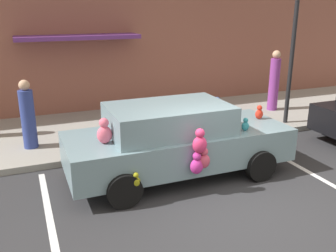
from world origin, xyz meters
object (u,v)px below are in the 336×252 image
object	(u,v)px
street_lamp_post	(293,44)
pedestrian_walking_past	(28,116)
plush_covered_car	(177,139)
pedestrian_by_lamp	(274,82)
teddy_bear_on_sidewalk	(205,122)

from	to	relation	value
street_lamp_post	pedestrian_walking_past	distance (m)	7.24
pedestrian_walking_past	plush_covered_car	bearing A→B (deg)	-41.56
pedestrian_by_lamp	street_lamp_post	bearing A→B (deg)	-111.51
pedestrian_walking_past	pedestrian_by_lamp	size ratio (longest dim) A/B	0.85
plush_covered_car	pedestrian_by_lamp	bearing A→B (deg)	33.10
teddy_bear_on_sidewalk	street_lamp_post	bearing A→B (deg)	-1.07
plush_covered_car	teddy_bear_on_sidewalk	xyz separation A→B (m)	(1.63, 1.85, -0.35)
plush_covered_car	street_lamp_post	xyz separation A→B (m)	(4.28, 1.80, 1.64)
teddy_bear_on_sidewalk	pedestrian_by_lamp	size ratio (longest dim) A/B	0.34
street_lamp_post	pedestrian_by_lamp	xyz separation A→B (m)	(0.53, 1.33, -1.35)
plush_covered_car	pedestrian_walking_past	bearing A→B (deg)	138.44
plush_covered_car	teddy_bear_on_sidewalk	world-z (taller)	plush_covered_car
teddy_bear_on_sidewalk	pedestrian_by_lamp	bearing A→B (deg)	22.02
pedestrian_walking_past	pedestrian_by_lamp	world-z (taller)	pedestrian_by_lamp
street_lamp_post	pedestrian_walking_past	xyz separation A→B (m)	(-7.06, 0.66, -1.50)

